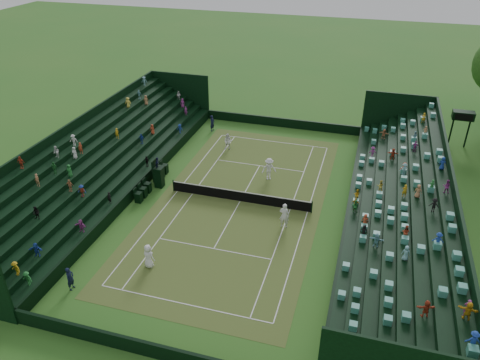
{
  "coord_description": "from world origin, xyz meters",
  "views": [
    {
      "loc": [
        9.06,
        -30.6,
        20.24
      ],
      "look_at": [
        0.0,
        0.0,
        2.0
      ],
      "focal_mm": 35.0,
      "sensor_mm": 36.0,
      "label": 1
    }
  ],
  "objects_px": {
    "umpire_chair": "(159,174)",
    "player_far_east": "(269,169)",
    "tennis_net": "(240,196)",
    "player_near_west": "(148,256)",
    "player_near_east": "(284,215)",
    "player_far_west": "(228,142)"
  },
  "relations": [
    {
      "from": "umpire_chair",
      "to": "player_far_east",
      "type": "bearing_deg",
      "value": 24.2
    },
    {
      "from": "umpire_chair",
      "to": "player_near_east",
      "type": "distance_m",
      "value": 11.7
    },
    {
      "from": "player_near_east",
      "to": "player_far_west",
      "type": "distance_m",
      "value": 13.86
    },
    {
      "from": "tennis_net",
      "to": "umpire_chair",
      "type": "relative_size",
      "value": 4.23
    },
    {
      "from": "player_near_west",
      "to": "player_far_east",
      "type": "bearing_deg",
      "value": -95.21
    },
    {
      "from": "player_near_west",
      "to": "tennis_net",
      "type": "bearing_deg",
      "value": -95.95
    },
    {
      "from": "umpire_chair",
      "to": "player_near_west",
      "type": "height_order",
      "value": "umpire_chair"
    },
    {
      "from": "tennis_net",
      "to": "player_near_west",
      "type": "height_order",
      "value": "player_near_west"
    },
    {
      "from": "player_far_west",
      "to": "tennis_net",
      "type": "bearing_deg",
      "value": -68.9
    },
    {
      "from": "umpire_chair",
      "to": "player_far_west",
      "type": "distance_m",
      "value": 9.19
    },
    {
      "from": "tennis_net",
      "to": "player_far_east",
      "type": "height_order",
      "value": "player_far_east"
    },
    {
      "from": "tennis_net",
      "to": "umpire_chair",
      "type": "height_order",
      "value": "umpire_chair"
    },
    {
      "from": "tennis_net",
      "to": "player_far_east",
      "type": "xyz_separation_m",
      "value": [
        1.36,
        4.24,
        0.48
      ]
    },
    {
      "from": "tennis_net",
      "to": "umpire_chair",
      "type": "xyz_separation_m",
      "value": [
        -7.25,
        0.37,
        0.65
      ]
    },
    {
      "from": "player_near_west",
      "to": "player_far_east",
      "type": "height_order",
      "value": "player_far_east"
    },
    {
      "from": "tennis_net",
      "to": "player_far_east",
      "type": "bearing_deg",
      "value": 72.18
    },
    {
      "from": "tennis_net",
      "to": "player_far_west",
      "type": "distance_m",
      "value": 9.71
    },
    {
      "from": "player_near_west",
      "to": "player_far_east",
      "type": "relative_size",
      "value": 0.86
    },
    {
      "from": "player_near_east",
      "to": "player_far_west",
      "type": "relative_size",
      "value": 1.23
    },
    {
      "from": "umpire_chair",
      "to": "tennis_net",
      "type": "bearing_deg",
      "value": -2.92
    },
    {
      "from": "umpire_chair",
      "to": "player_far_east",
      "type": "relative_size",
      "value": 1.37
    },
    {
      "from": "tennis_net",
      "to": "player_far_west",
      "type": "relative_size",
      "value": 7.11
    }
  ]
}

